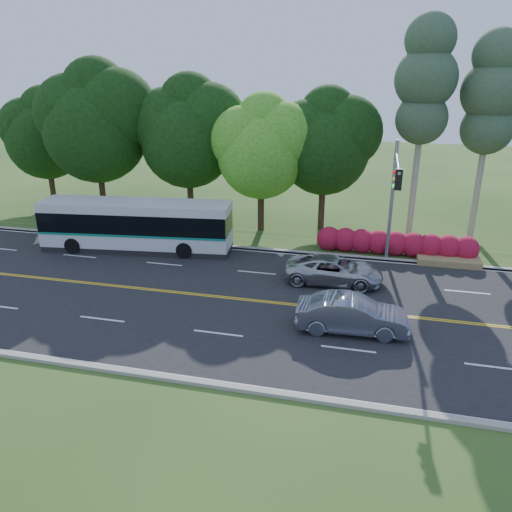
% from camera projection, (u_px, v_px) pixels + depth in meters
% --- Properties ---
extents(ground, '(120.00, 120.00, 0.00)m').
position_uv_depth(ground, '(250.00, 300.00, 24.40)').
color(ground, '#244818').
rests_on(ground, ground).
extents(road, '(60.00, 14.00, 0.02)m').
position_uv_depth(road, '(250.00, 300.00, 24.39)').
color(road, black).
rests_on(road, ground).
extents(curb_north, '(60.00, 0.30, 0.15)m').
position_uv_depth(curb_north, '(278.00, 251.00, 30.88)').
color(curb_north, gray).
rests_on(curb_north, ground).
extents(curb_south, '(60.00, 0.30, 0.15)m').
position_uv_depth(curb_south, '(201.00, 383.00, 17.86)').
color(curb_south, gray).
rests_on(curb_south, ground).
extents(grass_verge, '(60.00, 4.00, 0.10)m').
position_uv_depth(grass_verge, '(284.00, 242.00, 32.57)').
color(grass_verge, '#244818').
rests_on(grass_verge, ground).
extents(lane_markings, '(57.60, 13.82, 0.00)m').
position_uv_depth(lane_markings, '(248.00, 300.00, 24.41)').
color(lane_markings, gold).
rests_on(lane_markings, road).
extents(tree_row, '(44.70, 9.10, 13.84)m').
position_uv_depth(tree_row, '(220.00, 129.00, 34.21)').
color(tree_row, black).
rests_on(tree_row, ground).
extents(bougainvillea_hedge, '(9.50, 2.25, 1.50)m').
position_uv_depth(bougainvillea_hedge, '(399.00, 245.00, 29.98)').
color(bougainvillea_hedge, maroon).
rests_on(bougainvillea_hedge, ground).
extents(traffic_signal, '(0.42, 6.10, 7.00)m').
position_uv_depth(traffic_signal, '(394.00, 189.00, 26.24)').
color(traffic_signal, gray).
rests_on(traffic_signal, ground).
extents(transit_bus, '(11.86, 3.85, 3.05)m').
position_uv_depth(transit_bus, '(136.00, 226.00, 30.75)').
color(transit_bus, silver).
rests_on(transit_bus, road).
extents(sedan, '(4.82, 1.90, 1.56)m').
position_uv_depth(sedan, '(352.00, 315.00, 21.24)').
color(sedan, slate).
rests_on(sedan, road).
extents(suv, '(5.06, 2.35, 1.40)m').
position_uv_depth(suv, '(334.00, 270.00, 26.15)').
color(suv, '#AFB1B3').
rests_on(suv, road).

